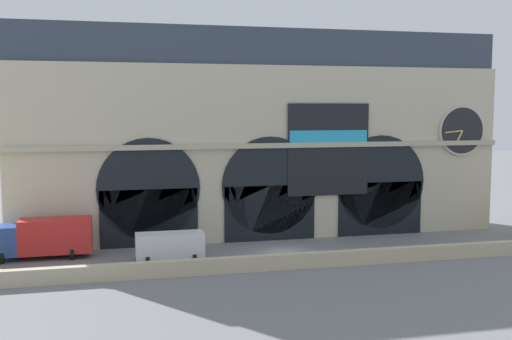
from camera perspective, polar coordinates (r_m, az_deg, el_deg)
The scene contains 5 objects.
ground_plane at distance 49.72m, azimuth 2.80°, elevation -7.83°, with size 200.00×200.00×0.00m, color slate.
quay_parapet_wall at distance 45.21m, azimuth 4.50°, elevation -8.50°, with size 90.00×0.70×1.13m, color #BCAD8C.
station_building at distance 55.64m, azimuth 0.71°, elevation 3.17°, with size 44.51×5.45×18.82m.
box_truck_west at distance 50.51m, azimuth -19.35°, elevation -5.97°, with size 7.50×2.91×3.12m.
van_midwest at distance 47.33m, azimuth -8.12°, elevation -7.04°, with size 5.20×2.48×2.20m.
Camera 1 is at (-13.63, -46.36, 11.74)m, focal length 42.44 mm.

